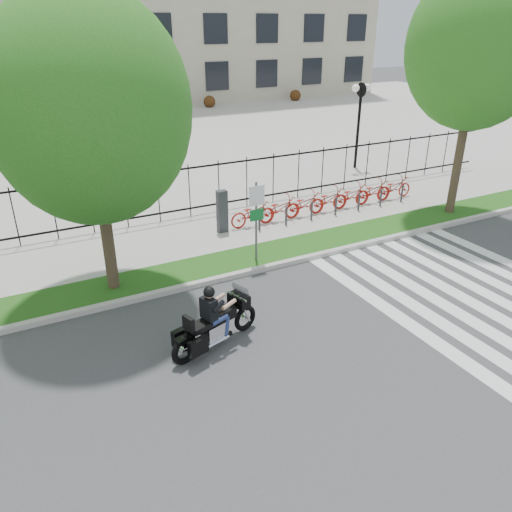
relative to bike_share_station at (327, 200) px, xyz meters
name	(u,v)px	position (x,y,z in m)	size (l,w,h in m)	color
ground	(332,344)	(-4.85, -7.20, -0.61)	(120.00, 120.00, 0.00)	#3D3D40
curb	(252,271)	(-4.85, -3.10, -0.54)	(60.00, 0.20, 0.15)	#AAA7A0
grass_verge	(240,260)	(-4.85, -2.25, -0.54)	(60.00, 1.50, 0.15)	#1C4A12
sidewalk	(209,233)	(-4.85, 0.25, -0.54)	(60.00, 3.50, 0.15)	#A8A49D
plaza	(101,140)	(-4.85, 17.80, -0.56)	(80.00, 34.00, 0.10)	#A8A49D
crosswalk_stripes	(475,296)	(-0.02, -7.20, -0.61)	(5.70, 8.00, 0.01)	silver
iron_fence	(189,191)	(-4.85, 2.00, 0.54)	(30.00, 0.06, 2.00)	black
lamp_post_right	(360,105)	(5.15, 4.80, 2.59)	(1.06, 0.70, 4.25)	black
street_tree_1	(90,109)	(-8.77, -2.25, 4.35)	(4.92, 4.92, 7.65)	#39291F
street_tree_2	(478,47)	(4.27, -2.25, 5.45)	(4.85, 4.85, 8.72)	#39291F
bike_share_station	(327,200)	(0.00, 0.00, 0.00)	(8.85, 0.85, 1.50)	#2D2D33
sign_pole_regulatory	(257,212)	(-4.45, -2.62, 1.13)	(0.50, 0.09, 2.50)	#59595B
motorcycle_rider	(215,322)	(-7.29, -5.98, 0.03)	(2.44, 1.16, 1.94)	black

